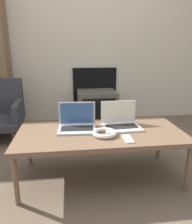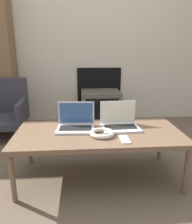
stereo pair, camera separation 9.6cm
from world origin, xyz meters
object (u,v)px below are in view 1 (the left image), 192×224
object	(u,v)px
laptop_left	(77,124)
headphones	(104,133)
phone	(128,139)
tv	(97,108)
laptop_right	(121,122)

from	to	relation	value
laptop_left	headphones	distance (m)	0.27
phone	tv	xyz separation A→B (m)	(-0.03, 1.52, -0.17)
laptop_left	phone	bearing A→B (deg)	-34.10
laptop_right	phone	size ratio (longest dim) A/B	2.19
headphones	tv	distance (m)	1.44
phone	headphones	bearing A→B (deg)	147.37
laptop_right	tv	bearing A→B (deg)	89.06
laptop_left	laptop_right	world-z (taller)	same
phone	tv	world-z (taller)	tv
laptop_left	tv	world-z (taller)	laptop_left
laptop_left	phone	size ratio (longest dim) A/B	2.20
laptop_right	phone	distance (m)	0.28
phone	tv	distance (m)	1.53
headphones	tv	bearing A→B (deg)	84.96
tv	phone	bearing A→B (deg)	-88.81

